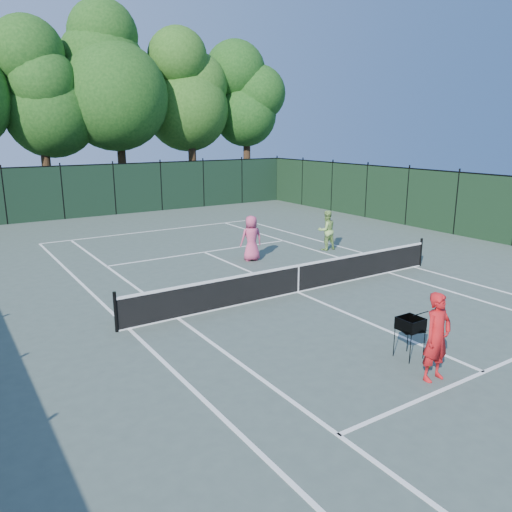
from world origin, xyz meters
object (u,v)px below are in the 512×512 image
player_green (326,230)px  ball_hopper (410,324)px  loose_ball_midcourt (429,350)px  loose_ball_near_cart (428,367)px  coach (437,337)px  player_pink (251,238)px

player_green → ball_hopper: 10.48m
player_green → loose_ball_midcourt: (-4.72, -9.05, -0.81)m
ball_hopper → loose_ball_near_cart: size_ratio=13.92×
loose_ball_near_cart → ball_hopper: bearing=85.7°
loose_ball_midcourt → coach: bearing=-138.2°
ball_hopper → coach: bearing=-92.5°
player_pink → player_green: 3.66m
coach → player_green: (5.73, 9.96, -0.08)m
coach → ball_hopper: coach is taller
player_pink → loose_ball_near_cart: 10.00m
player_pink → ball_hopper: player_pink is taller
player_green → ball_hopper: (-5.37, -9.00, -0.05)m
player_pink → loose_ball_midcourt: bearing=93.5°
coach → player_green: size_ratio=1.10×
coach → player_pink: size_ratio=1.04×
player_green → loose_ball_midcourt: size_ratio=24.86×
coach → player_pink: bearing=78.9°
coach → ball_hopper: size_ratio=1.96×
loose_ball_near_cart → player_pink: bearing=79.8°
ball_hopper → loose_ball_midcourt: (0.65, -0.05, -0.76)m
coach → player_pink: 10.38m
coach → loose_ball_midcourt: size_ratio=27.23×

